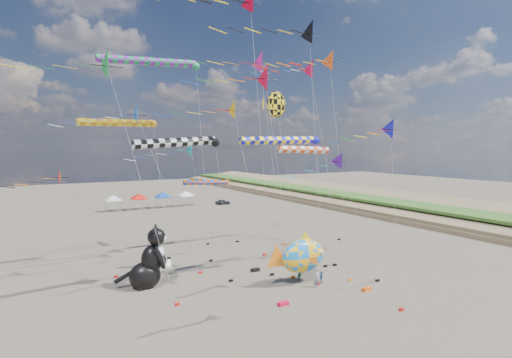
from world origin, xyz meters
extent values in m
plane|color=brown|center=(0.00, 0.00, 0.00)|extent=(260.00, 260.00, 0.00)
cone|color=#1A1DDA|center=(2.02, -1.09, 13.98)|extent=(1.49, 1.59, 1.64)
cylinder|color=#B2B2B2|center=(3.05, -1.09, 6.99)|extent=(2.08, 0.02, 13.98)
cube|color=black|center=(4.08, -1.09, 0.10)|extent=(0.36, 0.24, 0.20)
cone|color=red|center=(-0.32, 9.53, 18.73)|extent=(2.55, 2.73, 2.81)
cylinder|color=#B2B2B2|center=(0.50, 9.53, 9.36)|extent=(1.66, 0.02, 18.73)
cube|color=black|center=(1.32, 9.53, 0.10)|extent=(0.36, 0.24, 0.20)
cone|color=#D81040|center=(12.82, 19.28, 22.75)|extent=(2.60, 2.79, 2.87)
cylinder|color=#B2B2B2|center=(14.41, 19.28, 11.37)|extent=(3.19, 0.02, 22.75)
cube|color=black|center=(15.99, 19.28, 0.10)|extent=(0.36, 0.24, 0.20)
cone|color=#EF581C|center=(3.43, 6.15, 20.29)|extent=(1.90, 2.03, 2.09)
cylinder|color=#B2B2B2|center=(4.53, 6.15, 10.14)|extent=(2.23, 0.02, 20.29)
cube|color=black|center=(5.64, 6.15, 0.10)|extent=(0.36, 0.24, 0.20)
cone|color=black|center=(7.91, 15.74, 25.56)|extent=(2.91, 3.11, 3.20)
cylinder|color=#B2B2B2|center=(8.91, 15.74, 12.78)|extent=(2.03, 0.02, 25.56)
cube|color=black|center=(9.92, 15.74, 0.10)|extent=(0.36, 0.24, 0.20)
cone|color=#17902E|center=(-14.21, 8.72, 18.67)|extent=(2.40, 2.56, 2.64)
cylinder|color=#B2B2B2|center=(-12.44, 8.72, 9.34)|extent=(3.56, 0.02, 18.68)
cube|color=black|center=(-10.67, 8.72, 0.10)|extent=(0.36, 0.24, 0.20)
cone|color=red|center=(-17.33, 18.31, 9.97)|extent=(1.51, 1.62, 1.67)
cylinder|color=#B2B2B2|center=(-15.44, 18.31, 4.98)|extent=(3.80, 0.02, 9.97)
cube|color=black|center=(-13.55, 18.31, 0.10)|extent=(0.36, 0.24, 0.20)
cone|color=#4C178D|center=(3.73, 4.67, 11.48)|extent=(1.60, 1.71, 1.76)
cylinder|color=#B2B2B2|center=(5.69, 4.67, 5.74)|extent=(3.95, 0.02, 11.49)
cube|color=black|center=(7.66, 4.67, 0.10)|extent=(0.36, 0.24, 0.20)
cone|color=yellow|center=(1.46, 17.90, 16.83)|extent=(2.40, 2.56, 2.64)
cylinder|color=#B2B2B2|center=(2.32, 17.90, 8.41)|extent=(1.75, 0.02, 16.83)
cube|color=black|center=(3.18, 17.90, 0.10)|extent=(0.36, 0.24, 0.20)
cone|color=#11BBB7|center=(-2.17, 26.03, 12.43)|extent=(1.98, 2.11, 2.18)
cylinder|color=#B2B2B2|center=(-1.35, 26.03, 6.22)|extent=(1.67, 0.02, 12.43)
cube|color=black|center=(-0.53, 26.03, 0.10)|extent=(0.36, 0.24, 0.20)
cone|color=#DE1F8A|center=(5.29, 21.14, 23.02)|extent=(3.01, 3.23, 3.33)
cylinder|color=#B2B2B2|center=(6.65, 21.14, 11.51)|extent=(2.74, 0.02, 23.02)
cube|color=black|center=(8.01, 21.14, 0.10)|extent=(0.36, 0.24, 0.20)
cone|color=blue|center=(-9.94, 15.38, 15.68)|extent=(1.83, 1.96, 2.02)
cylinder|color=#B2B2B2|center=(-7.95, 15.38, 7.84)|extent=(3.99, 0.02, 15.68)
cube|color=black|center=(-5.97, 15.38, 0.10)|extent=(0.36, 0.24, 0.20)
cone|color=red|center=(-1.90, 11.22, 25.85)|extent=(2.40, 2.56, 2.64)
cylinder|color=#B2B2B2|center=(-0.96, 11.22, 12.92)|extent=(1.89, 0.02, 25.85)
cube|color=black|center=(-0.03, 11.22, 0.10)|extent=(0.36, 0.24, 0.20)
cylinder|color=#DF470F|center=(3.20, 10.56, 12.45)|extent=(5.70, 0.71, 0.71)
sphere|color=#DF470F|center=(6.05, 10.56, 12.45)|extent=(0.74, 0.74, 0.74)
cylinder|color=#B2B2B2|center=(6.80, 10.56, 6.23)|extent=(1.52, 0.02, 12.46)
cube|color=black|center=(7.55, 10.56, 0.10)|extent=(0.36, 0.24, 0.20)
cylinder|color=#D6420F|center=(-1.09, 25.20, 8.23)|extent=(5.94, 0.58, 0.58)
sphere|color=#D6420F|center=(1.88, 25.20, 8.23)|extent=(0.61, 0.61, 0.61)
cylinder|color=#B2B2B2|center=(2.63, 25.20, 4.12)|extent=(1.52, 0.02, 8.24)
cube|color=black|center=(3.38, 25.20, 0.10)|extent=(0.36, 0.24, 0.20)
cylinder|color=#198A49|center=(-9.80, 18.75, 21.18)|extent=(9.93, 0.79, 0.79)
sphere|color=#198A49|center=(-4.83, 18.75, 21.18)|extent=(0.83, 0.83, 0.83)
cylinder|color=#B2B2B2|center=(-4.08, 18.75, 10.59)|extent=(1.52, 0.02, 21.18)
cube|color=black|center=(-3.33, 18.75, 0.10)|extent=(0.36, 0.24, 0.20)
cylinder|color=black|center=(-9.64, 11.64, 13.11)|extent=(7.52, 0.76, 0.76)
sphere|color=black|center=(-5.88, 11.64, 13.11)|extent=(0.80, 0.80, 0.80)
cylinder|color=#B2B2B2|center=(-5.13, 11.64, 6.56)|extent=(1.52, 0.02, 13.11)
cube|color=black|center=(-4.38, 11.64, 0.10)|extent=(0.36, 0.24, 0.20)
cylinder|color=#1316C3|center=(0.49, 10.72, 13.37)|extent=(8.77, 0.74, 0.74)
sphere|color=#1316C3|center=(4.87, 10.72, 13.37)|extent=(0.78, 0.78, 0.78)
cylinder|color=#B2B2B2|center=(5.62, 10.72, 6.68)|extent=(1.52, 0.02, 13.37)
cube|color=black|center=(6.37, 10.72, 0.10)|extent=(0.36, 0.24, 0.20)
cylinder|color=orange|center=(-12.39, 22.09, 15.24)|extent=(7.69, 0.76, 0.76)
sphere|color=orange|center=(-8.54, 22.09, 15.24)|extent=(0.80, 0.80, 0.80)
cylinder|color=#B2B2B2|center=(-7.79, 22.09, 7.62)|extent=(1.52, 0.02, 15.25)
cube|color=black|center=(-7.04, 22.09, 0.10)|extent=(0.36, 0.24, 0.20)
ellipsoid|color=yellow|center=(1.17, 12.42, 16.96)|extent=(2.20, 0.40, 2.64)
cone|color=yellow|center=(-0.33, 12.42, 16.96)|extent=(0.12, 1.80, 1.80)
cylinder|color=#B2B2B2|center=(2.17, 11.42, 8.48)|extent=(2.03, 2.03, 16.96)
cube|color=black|center=(3.17, 10.42, 0.10)|extent=(0.36, 0.24, 0.20)
ellipsoid|color=#157CD2|center=(1.24, 7.85, 2.61)|extent=(4.89, 2.44, 3.13)
cone|color=orange|center=(-1.48, 7.85, 2.61)|extent=(2.29, 0.41, 2.30)
cone|color=yellow|center=(1.45, 7.85, 4.18)|extent=(1.67, 0.31, 1.67)
cylinder|color=#B2B2B2|center=(2.36, 7.35, 1.04)|extent=(0.30, 1.04, 2.11)
cube|color=red|center=(2.24, 6.85, 0.10)|extent=(0.36, 0.24, 0.20)
imported|color=gray|center=(1.75, 6.36, 0.90)|extent=(0.78, 0.68, 1.80)
imported|color=#259055|center=(1.62, 8.78, 0.58)|extent=(0.60, 0.48, 1.16)
imported|color=#245599|center=(2.72, 6.96, 0.58)|extent=(0.65, 0.71, 1.17)
cube|color=#E15412|center=(4.94, 3.38, 0.15)|extent=(0.90, 0.44, 0.30)
cube|color=blue|center=(7.13, 17.82, 0.15)|extent=(0.90, 0.44, 0.30)
cube|color=red|center=(-3.30, 4.41, 0.15)|extent=(0.90, 0.44, 0.30)
cube|color=black|center=(-0.82, 13.18, 0.15)|extent=(0.90, 0.44, 0.30)
cube|color=silver|center=(-6.00, 60.00, 2.25)|extent=(3.00, 3.00, 0.15)
pyramid|color=silver|center=(-6.00, 60.00, 3.30)|extent=(4.20, 4.20, 1.00)
cylinder|color=#999999|center=(-7.30, 58.70, 1.10)|extent=(0.08, 0.08, 2.20)
cylinder|color=#999999|center=(-4.70, 58.70, 1.10)|extent=(0.08, 0.08, 2.20)
cylinder|color=#999999|center=(-7.30, 61.30, 1.10)|extent=(0.08, 0.08, 2.20)
cylinder|color=#999999|center=(-4.70, 61.30, 1.10)|extent=(0.08, 0.08, 2.20)
cube|color=red|center=(-1.00, 60.00, 2.25)|extent=(3.00, 3.00, 0.15)
pyramid|color=red|center=(-1.00, 60.00, 3.30)|extent=(4.20, 4.20, 1.00)
cylinder|color=#999999|center=(-2.30, 58.70, 1.10)|extent=(0.08, 0.08, 2.20)
cylinder|color=#999999|center=(0.30, 58.70, 1.10)|extent=(0.08, 0.08, 2.20)
cylinder|color=#999999|center=(-2.30, 61.30, 1.10)|extent=(0.08, 0.08, 2.20)
cylinder|color=#999999|center=(0.30, 61.30, 1.10)|extent=(0.08, 0.08, 2.20)
cube|color=#1242BA|center=(4.00, 60.00, 2.25)|extent=(3.00, 3.00, 0.15)
pyramid|color=#1242BA|center=(4.00, 60.00, 3.30)|extent=(4.20, 4.20, 1.00)
cylinder|color=#999999|center=(2.70, 58.70, 1.10)|extent=(0.08, 0.08, 2.20)
cylinder|color=#999999|center=(5.30, 58.70, 1.10)|extent=(0.08, 0.08, 2.20)
cylinder|color=#999999|center=(2.70, 61.30, 1.10)|extent=(0.08, 0.08, 2.20)
cylinder|color=#999999|center=(5.30, 61.30, 1.10)|extent=(0.08, 0.08, 2.20)
cube|color=white|center=(9.00, 60.00, 2.25)|extent=(3.00, 3.00, 0.15)
pyramid|color=white|center=(9.00, 60.00, 3.30)|extent=(4.20, 4.20, 1.00)
cylinder|color=#999999|center=(7.70, 58.70, 1.10)|extent=(0.08, 0.08, 2.20)
cylinder|color=#999999|center=(10.30, 58.70, 1.10)|extent=(0.08, 0.08, 2.20)
cylinder|color=#999999|center=(7.70, 61.30, 1.10)|extent=(0.08, 0.08, 2.20)
cylinder|color=#999999|center=(10.30, 61.30, 1.10)|extent=(0.08, 0.08, 2.20)
imported|color=#26262D|center=(16.83, 58.00, 0.56)|extent=(3.33, 1.40, 1.13)
camera|label=1|loc=(-20.86, -21.42, 12.73)|focal=28.00mm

